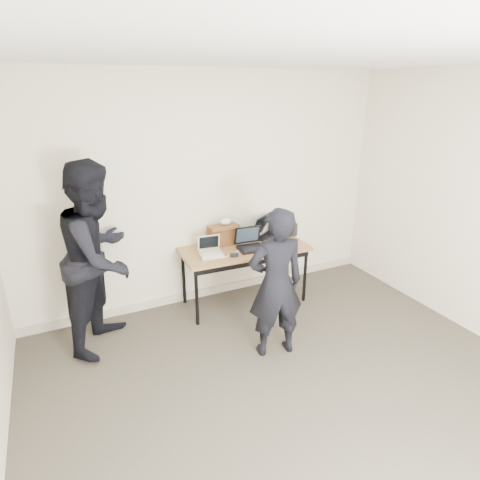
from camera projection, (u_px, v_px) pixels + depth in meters
room at (325, 263)px, 2.80m from camera, size 4.60×4.60×2.80m
desk at (245, 253)px, 4.75m from camera, size 1.53×0.71×0.72m
laptop_beige at (211, 251)px, 4.53m from camera, size 0.29×0.28×0.21m
laptop_center at (250, 244)px, 4.72m from camera, size 0.34×0.33×0.25m
laptop_right at (269, 232)px, 5.05m from camera, size 0.51×0.51×0.28m
leather_satchel at (223, 234)px, 4.80m from camera, size 0.36×0.19×0.25m
tissue at (225, 221)px, 4.76m from camera, size 0.14×0.11×0.08m
equipment_box at (283, 229)px, 5.11m from camera, size 0.32×0.28×0.16m
power_brick at (234, 255)px, 4.49m from camera, size 0.10×0.07×0.03m
cables at (249, 247)px, 4.75m from camera, size 1.16×0.43×0.01m
person_typist at (276, 284)px, 3.80m from camera, size 0.60×0.45×1.51m
person_observer at (99, 257)px, 3.91m from camera, size 1.12×1.17×1.90m
baseboard at (212, 290)px, 5.15m from camera, size 4.50×0.03×0.10m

